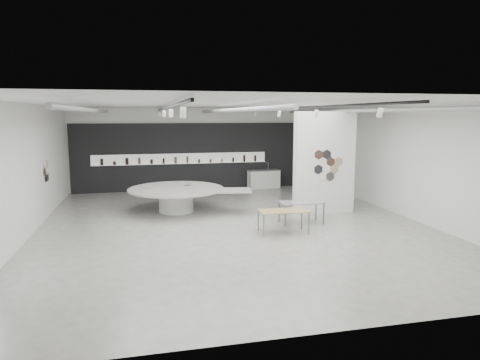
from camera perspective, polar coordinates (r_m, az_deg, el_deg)
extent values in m
cube|color=#9F9F96|center=(13.69, -0.88, -6.06)|extent=(12.00, 14.00, 0.01)
cube|color=silver|center=(13.25, -0.92, 10.09)|extent=(12.00, 14.00, 0.01)
cube|color=white|center=(20.21, -5.05, 4.16)|extent=(12.00, 0.01, 3.80)
cube|color=white|center=(6.74, 11.64, -5.03)|extent=(12.00, 0.01, 3.80)
cube|color=white|center=(15.71, 21.06, 2.34)|extent=(0.01, 14.00, 3.80)
cube|color=white|center=(13.45, -26.81, 1.01)|extent=(0.01, 14.00, 3.80)
cylinder|color=#939396|center=(13.53, -19.28, 8.80)|extent=(0.12, 12.00, 0.12)
cylinder|color=#939396|center=(13.73, -1.36, 9.27)|extent=(0.12, 12.00, 0.12)
cylinder|color=#939396|center=(15.14, 14.61, 8.94)|extent=(0.12, 12.00, 0.12)
cube|color=black|center=(12.98, -9.72, 9.54)|extent=(0.05, 13.00, 0.06)
cylinder|color=white|center=(7.99, -7.59, 8.92)|extent=(0.11, 0.18, 0.21)
cylinder|color=white|center=(11.28, -9.19, 8.79)|extent=(0.11, 0.18, 0.21)
cylinder|color=white|center=(14.57, -10.06, 8.71)|extent=(0.11, 0.18, 0.21)
cylinder|color=white|center=(17.87, -10.62, 8.67)|extent=(0.11, 0.18, 0.21)
cube|color=black|center=(13.80, 7.34, 9.53)|extent=(0.05, 13.00, 0.06)
cylinder|color=white|center=(9.26, 18.17, 8.52)|extent=(0.11, 0.18, 0.21)
cylinder|color=white|center=(12.21, 10.11, 8.75)|extent=(0.11, 0.18, 0.21)
cylinder|color=white|center=(15.31, 5.24, 8.80)|extent=(0.11, 0.18, 0.21)
cylinder|color=white|center=(18.47, 2.02, 8.80)|extent=(0.11, 0.18, 0.21)
cylinder|color=black|center=(15.93, -24.44, 0.22)|extent=(0.03, 0.28, 0.28)
cylinder|color=#412B20|center=(16.18, -24.26, 0.35)|extent=(0.03, 0.28, 0.28)
cylinder|color=silver|center=(16.02, -24.40, 1.10)|extent=(0.03, 0.28, 0.28)
cylinder|color=black|center=(15.77, -24.58, 0.98)|extent=(0.03, 0.28, 0.28)
cylinder|color=white|center=(15.87, -24.54, 1.86)|extent=(0.03, 0.28, 0.28)
cylinder|color=tan|center=(16.12, -24.36, 1.97)|extent=(0.03, 0.28, 0.28)
cube|color=black|center=(20.17, -5.01, 3.16)|extent=(11.80, 0.10, 3.10)
cube|color=white|center=(20.00, -7.83, 2.86)|extent=(8.00, 0.06, 0.46)
cube|color=white|center=(19.96, -7.80, 2.20)|extent=(8.00, 0.18, 0.02)
cylinder|color=black|center=(19.95, -17.96, 2.30)|extent=(0.13, 0.13, 0.29)
cylinder|color=black|center=(19.91, -16.39, 2.17)|extent=(0.13, 0.13, 0.15)
cylinder|color=black|center=(19.88, -14.84, 2.44)|extent=(0.14, 0.14, 0.30)
cylinder|color=brown|center=(19.87, -13.28, 2.48)|extent=(0.12, 0.12, 0.29)
cylinder|color=black|center=(19.88, -11.71, 2.41)|extent=(0.12, 0.12, 0.21)
cylinder|color=black|center=(19.89, -10.14, 2.52)|extent=(0.10, 0.10, 0.25)
cylinder|color=brown|center=(19.92, -8.58, 2.64)|extent=(0.12, 0.12, 0.30)
cylinder|color=brown|center=(19.97, -7.03, 2.71)|extent=(0.10, 0.10, 0.31)
cylinder|color=black|center=(20.04, -5.48, 2.55)|extent=(0.09, 0.09, 0.17)
cylinder|color=brown|center=(20.12, -3.95, 2.57)|extent=(0.10, 0.10, 0.16)
cylinder|color=brown|center=(20.21, -2.43, 2.61)|extent=(0.09, 0.09, 0.15)
cylinder|color=black|center=(20.31, -0.92, 2.72)|extent=(0.09, 0.09, 0.21)
cylinder|color=black|center=(20.43, 0.57, 2.90)|extent=(0.11, 0.11, 0.31)
cylinder|color=black|center=(20.56, 2.05, 2.91)|extent=(0.11, 0.11, 0.29)
cube|color=white|center=(15.38, 11.17, 2.25)|extent=(2.20, 0.35, 3.60)
cylinder|color=white|center=(15.23, 11.44, 1.42)|extent=(0.34, 0.03, 0.34)
cylinder|color=tan|center=(15.36, 12.45, 1.45)|extent=(0.34, 0.03, 0.34)
cylinder|color=black|center=(15.11, 10.41, 1.40)|extent=(0.34, 0.03, 0.34)
cylinder|color=#412B20|center=(15.26, 11.98, 2.40)|extent=(0.34, 0.03, 0.34)
cylinder|color=silver|center=(15.14, 10.96, 2.38)|extent=(0.34, 0.03, 0.34)
cylinder|color=black|center=(15.33, 11.92, 0.48)|extent=(0.34, 0.03, 0.34)
cylinder|color=white|center=(15.21, 10.90, 0.44)|extent=(0.34, 0.03, 0.34)
cylinder|color=tan|center=(15.39, 12.99, 2.42)|extent=(0.34, 0.03, 0.34)
cylinder|color=black|center=(15.18, 11.50, 3.36)|extent=(0.34, 0.03, 0.34)
cylinder|color=#412B20|center=(15.06, 10.47, 3.35)|extent=(0.34, 0.03, 0.34)
cylinder|color=white|center=(15.65, -8.50, -2.74)|extent=(1.41, 1.41, 0.81)
cylinder|color=#A5A29B|center=(15.57, -8.54, -1.18)|extent=(3.90, 3.90, 0.06)
cube|color=#A5A29B|center=(15.08, -1.42, -1.40)|extent=(1.65, 1.17, 0.05)
cube|color=tan|center=(15.66, -12.02, -1.09)|extent=(0.26, 0.20, 0.01)
cube|color=#412B20|center=(16.10, -7.04, -0.70)|extent=(0.26, 0.20, 0.01)
cube|color=#9D8451|center=(12.75, 5.81, -4.12)|extent=(1.46, 0.77, 0.03)
cube|color=slate|center=(12.35, 3.17, -6.13)|extent=(0.04, 0.04, 0.65)
cube|color=slate|center=(12.96, 2.46, -5.41)|extent=(0.04, 0.04, 0.65)
cube|color=slate|center=(12.75, 9.18, -5.76)|extent=(0.04, 0.04, 0.65)
cube|color=slate|center=(13.34, 8.21, -5.09)|extent=(0.04, 0.04, 0.65)
cube|color=gray|center=(13.93, 8.19, -2.95)|extent=(1.38, 0.70, 0.03)
cube|color=slate|center=(13.51, 6.08, -4.81)|extent=(0.04, 0.04, 0.68)
cube|color=slate|center=(14.07, 5.25, -4.26)|extent=(0.04, 0.04, 0.68)
cube|color=slate|center=(13.99, 11.09, -4.46)|extent=(0.04, 0.04, 0.68)
cube|color=slate|center=(14.52, 10.10, -3.94)|extent=(0.04, 0.04, 0.68)
cube|color=white|center=(20.51, 3.17, 0.09)|extent=(1.55, 0.71, 0.84)
cube|color=gray|center=(20.45, 3.18, 1.30)|extent=(1.59, 0.75, 0.03)
cylinder|color=silver|center=(20.66, 3.77, 1.88)|extent=(0.02, 0.02, 0.34)
cylinder|color=silver|center=(20.62, 3.58, 2.31)|extent=(0.15, 0.04, 0.02)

